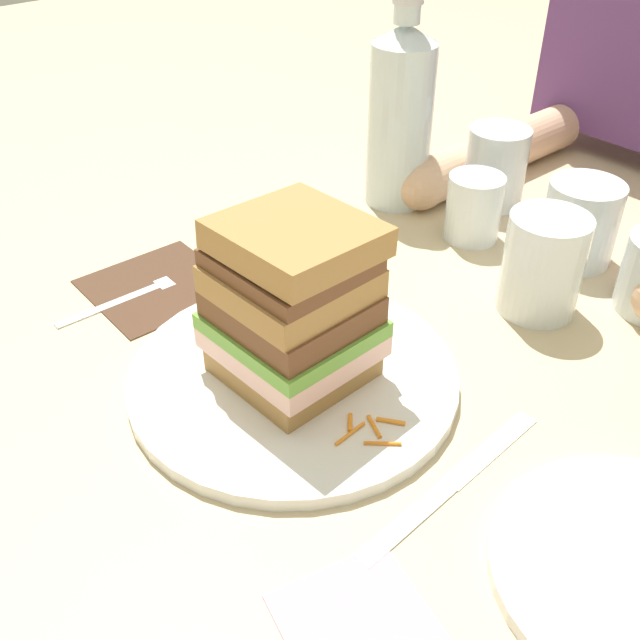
# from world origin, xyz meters

# --- Properties ---
(ground_plane) EXTENTS (3.00, 3.00, 0.00)m
(ground_plane) POSITION_xyz_m (0.00, 0.00, 0.00)
(ground_plane) COLOR #C6B289
(main_plate) EXTENTS (0.28, 0.28, 0.01)m
(main_plate) POSITION_xyz_m (-0.02, -0.03, 0.01)
(main_plate) COLOR white
(main_plate) RESTS_ON ground_plane
(sandwich) EXTENTS (0.13, 0.12, 0.14)m
(sandwich) POSITION_xyz_m (-0.02, -0.03, 0.08)
(sandwich) COLOR #A87A42
(sandwich) RESTS_ON main_plate
(carrot_shred_0) EXTENTS (0.02, 0.01, 0.00)m
(carrot_shred_0) POSITION_xyz_m (-0.10, -0.03, 0.01)
(carrot_shred_0) COLOR orange
(carrot_shred_0) RESTS_ON main_plate
(carrot_shred_1) EXTENTS (0.03, 0.00, 0.00)m
(carrot_shred_1) POSITION_xyz_m (-0.12, -0.05, 0.01)
(carrot_shred_1) COLOR orange
(carrot_shred_1) RESTS_ON main_plate
(carrot_shred_2) EXTENTS (0.01, 0.03, 0.00)m
(carrot_shred_2) POSITION_xyz_m (-0.13, -0.02, 0.01)
(carrot_shred_2) COLOR orange
(carrot_shred_2) RESTS_ON main_plate
(carrot_shred_3) EXTENTS (0.03, 0.01, 0.00)m
(carrot_shred_3) POSITION_xyz_m (-0.12, -0.01, 0.01)
(carrot_shred_3) COLOR orange
(carrot_shred_3) RESTS_ON main_plate
(carrot_shred_4) EXTENTS (0.03, 0.03, 0.00)m
(carrot_shred_4) POSITION_xyz_m (-0.14, -0.03, 0.01)
(carrot_shred_4) COLOR orange
(carrot_shred_4) RESTS_ON main_plate
(carrot_shred_5) EXTENTS (0.03, 0.02, 0.00)m
(carrot_shred_5) POSITION_xyz_m (-0.12, -0.05, 0.01)
(carrot_shred_5) COLOR orange
(carrot_shred_5) RESTS_ON main_plate
(carrot_shred_6) EXTENTS (0.02, 0.02, 0.00)m
(carrot_shred_6) POSITION_xyz_m (0.06, -0.04, 0.01)
(carrot_shred_6) COLOR orange
(carrot_shred_6) RESTS_ON main_plate
(carrot_shred_7) EXTENTS (0.01, 0.03, 0.00)m
(carrot_shred_7) POSITION_xyz_m (0.07, -0.04, 0.01)
(carrot_shred_7) COLOR orange
(carrot_shred_7) RESTS_ON main_plate
(carrot_shred_8) EXTENTS (0.02, 0.01, 0.00)m
(carrot_shred_8) POSITION_xyz_m (0.08, -0.02, 0.01)
(carrot_shred_8) COLOR orange
(carrot_shred_8) RESTS_ON main_plate
(carrot_shred_9) EXTENTS (0.02, 0.02, 0.00)m
(carrot_shred_9) POSITION_xyz_m (0.09, -0.03, 0.01)
(carrot_shred_9) COLOR orange
(carrot_shred_9) RESTS_ON main_plate
(carrot_shred_10) EXTENTS (0.02, 0.02, 0.00)m
(carrot_shred_10) POSITION_xyz_m (0.08, -0.01, 0.01)
(carrot_shred_10) COLOR orange
(carrot_shred_10) RESTS_ON main_plate
(napkin_dark) EXTENTS (0.13, 0.13, 0.00)m
(napkin_dark) POSITION_xyz_m (-0.23, -0.04, 0.00)
(napkin_dark) COLOR #4C3323
(napkin_dark) RESTS_ON ground_plane
(fork) EXTENTS (0.02, 0.17, 0.00)m
(fork) POSITION_xyz_m (-0.23, -0.06, 0.00)
(fork) COLOR silver
(fork) RESTS_ON napkin_dark
(knife) EXTENTS (0.03, 0.20, 0.00)m
(knife) POSITION_xyz_m (0.15, -0.02, 0.00)
(knife) COLOR silver
(knife) RESTS_ON ground_plane
(juice_glass) EXTENTS (0.08, 0.08, 0.10)m
(juice_glass) POSITION_xyz_m (0.05, 0.22, 0.04)
(juice_glass) COLOR white
(juice_glass) RESTS_ON ground_plane
(water_bottle) EXTENTS (0.08, 0.08, 0.24)m
(water_bottle) POSITION_xyz_m (-0.21, 0.28, 0.11)
(water_bottle) COLOR silver
(water_bottle) RESTS_ON ground_plane
(empty_tumbler_0) EXTENTS (0.08, 0.08, 0.09)m
(empty_tumbler_0) POSITION_xyz_m (0.02, 0.33, 0.04)
(empty_tumbler_0) COLOR silver
(empty_tumbler_0) RESTS_ON ground_plane
(empty_tumbler_1) EXTENTS (0.07, 0.07, 0.09)m
(empty_tumbler_1) POSITION_xyz_m (-0.13, 0.37, 0.05)
(empty_tumbler_1) COLOR silver
(empty_tumbler_1) RESTS_ON ground_plane
(empty_tumbler_2) EXTENTS (0.06, 0.06, 0.07)m
(empty_tumbler_2) POSITION_xyz_m (-0.09, 0.28, 0.04)
(empty_tumbler_2) COLOR silver
(empty_tumbler_2) RESTS_ON ground_plane
(napkin_pink) EXTENTS (0.12, 0.11, 0.00)m
(napkin_pink) POSITION_xyz_m (0.19, -0.14, 0.00)
(napkin_pink) COLOR pink
(napkin_pink) RESTS_ON ground_plane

